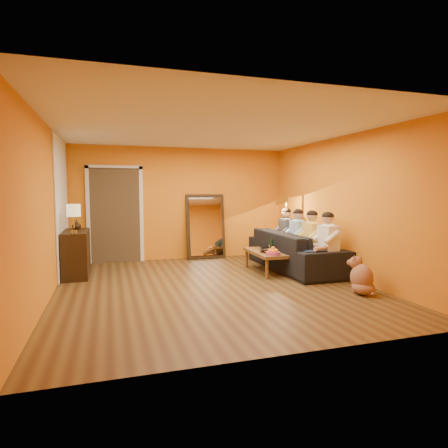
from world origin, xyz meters
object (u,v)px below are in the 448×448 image
object	(u,v)px
person_mid_left	(312,242)
laptop	(269,247)
dog	(362,275)
person_far_right	(287,235)
tumbler	(271,248)
coffee_table	(268,262)
sofa	(295,250)
vase	(77,225)
person_far_left	(328,246)
floor_lamp	(286,231)
person_mid_right	(299,238)
mirror_frame	(206,226)
wine_bottle	(272,243)
sideboard	(76,253)
table_lamp	(74,218)

from	to	relation	value
person_mid_left	laptop	size ratio (longest dim) A/B	3.35
dog	laptop	world-z (taller)	dog
person_far_right	tumbler	size ratio (longest dim) A/B	12.56
coffee_table	person_far_right	xyz separation A→B (m)	(0.80, 0.80, 0.40)
sofa	vase	distance (m)	4.37
person_far_left	person_far_right	world-z (taller)	same
floor_lamp	tumbler	world-z (taller)	floor_lamp
coffee_table	person_mid_right	size ratio (longest dim) A/B	1.00
mirror_frame	person_far_right	xyz separation A→B (m)	(1.58, -1.09, -0.15)
person_mid_left	vase	bearing A→B (deg)	162.77
wine_bottle	dog	bearing A→B (deg)	-68.71
floor_lamp	person_mid_left	bearing A→B (deg)	-64.27
person_mid_right	sideboard	bearing A→B (deg)	172.76
coffee_table	wine_bottle	distance (m)	0.37
person_mid_left	wine_bottle	xyz separation A→B (m)	(-0.75, 0.25, -0.03)
sideboard	person_mid_right	size ratio (longest dim) A/B	0.97
sideboard	person_mid_right	distance (m)	4.41
sofa	person_mid_right	size ratio (longest dim) A/B	2.16
person_mid_left	tumbler	size ratio (longest dim) A/B	12.56
person_mid_left	laptop	bearing A→B (deg)	133.36
coffee_table	laptop	bearing A→B (deg)	63.94
wine_bottle	person_far_right	bearing A→B (deg)	48.53
floor_lamp	person_mid_left	world-z (taller)	floor_lamp
wine_bottle	sideboard	bearing A→B (deg)	166.78
coffee_table	wine_bottle	xyz separation A→B (m)	(0.05, -0.05, 0.37)
floor_lamp	wine_bottle	distance (m)	1.09
person_mid_left	person_far_right	bearing A→B (deg)	90.00
person_mid_left	person_far_right	xyz separation A→B (m)	(0.00, 1.10, 0.00)
mirror_frame	vase	size ratio (longest dim) A/B	8.37
coffee_table	tumbler	size ratio (longest dim) A/B	12.56
dog	person_mid_left	distance (m)	1.59
laptop	mirror_frame	bearing A→B (deg)	115.73
person_mid_right	wine_bottle	world-z (taller)	person_mid_right
floor_lamp	person_far_right	world-z (taller)	floor_lamp
dog	wine_bottle	bearing A→B (deg)	115.26
person_mid_right	vase	xyz separation A→B (m)	(-4.37, 0.81, 0.33)
person_far_right	laptop	world-z (taller)	person_far_right
table_lamp	tumbler	distance (m)	3.77
person_mid_right	laptop	distance (m)	0.65
person_mid_left	laptop	xyz separation A→B (m)	(-0.62, 0.65, -0.18)
table_lamp	dog	bearing A→B (deg)	-28.64
mirror_frame	coffee_table	xyz separation A→B (m)	(0.78, -1.88, -0.55)
person_mid_right	person_far_right	bearing A→B (deg)	90.00
person_mid_right	dog	bearing A→B (deg)	-91.11
coffee_table	wine_bottle	world-z (taller)	wine_bottle
sofa	wine_bottle	xyz separation A→B (m)	(-0.62, -0.20, 0.19)
person_mid_right	vase	size ratio (longest dim) A/B	6.71
person_far_right	floor_lamp	bearing A→B (deg)	-131.07
person_far_left	sofa	bearing A→B (deg)	97.41
vase	sofa	bearing A→B (deg)	-12.05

